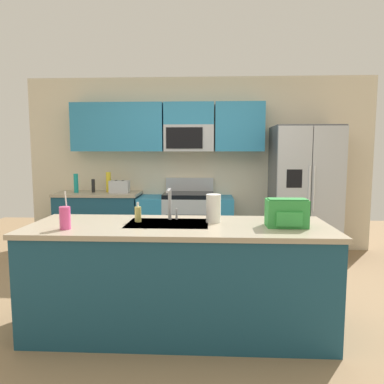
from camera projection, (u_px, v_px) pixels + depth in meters
name	position (u px, v px, depth m)	size (l,w,h in m)	color
ground_plane	(191.00, 305.00, 3.55)	(9.00, 9.00, 0.00)	#997A56
kitchen_wall_unit	(189.00, 153.00, 5.46)	(5.20, 0.43, 2.60)	beige
back_counter	(99.00, 222.00, 5.36)	(1.21, 0.63, 0.90)	navy
range_oven	(186.00, 224.00, 5.30)	(1.36, 0.61, 1.10)	#B7BABF
refrigerator	(304.00, 192.00, 5.09)	(0.90, 0.76, 1.85)	#4C4F54
island_counter	(179.00, 277.00, 3.04)	(2.49, 0.87, 0.90)	navy
toaster	(120.00, 187.00, 5.23)	(0.28, 0.16, 0.18)	#B7BABF
pepper_mill	(93.00, 186.00, 5.30)	(0.05, 0.05, 0.19)	black
bottle_teal	(76.00, 183.00, 5.27)	(0.06, 0.06, 0.28)	teal
bottle_yellow	(108.00, 182.00, 5.34)	(0.07, 0.07, 0.29)	yellow
sink_faucet	(170.00, 201.00, 3.16)	(0.09, 0.21, 0.28)	#B7BABF
drink_cup_pink	(65.00, 218.00, 2.80)	(0.08, 0.08, 0.30)	#EA4C93
soap_dispenser	(138.00, 214.00, 3.09)	(0.06, 0.06, 0.17)	#D8CC66
paper_towel_roll	(213.00, 208.00, 3.07)	(0.12, 0.12, 0.24)	white
backpack	(287.00, 212.00, 2.89)	(0.32, 0.22, 0.23)	green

